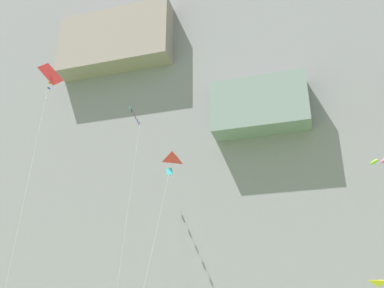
{
  "coord_description": "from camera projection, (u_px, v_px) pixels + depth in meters",
  "views": [
    {
      "loc": [
        4.87,
        -0.88,
        2.84
      ],
      "look_at": [
        -2.42,
        23.8,
        14.28
      ],
      "focal_mm": 41.34,
      "sensor_mm": 36.0,
      "label": 1
    }
  ],
  "objects": [
    {
      "name": "kite_banner_mid_left",
      "position": [
        132.0,
        139.0,
        45.23
      ],
      "size": [
        0.61,
        4.42,
        24.61
      ],
      "color": "black",
      "rests_on": "ground"
    },
    {
      "name": "kite_diamond_far_left",
      "position": [
        49.0,
        80.0,
        33.17
      ],
      "size": [
        1.17,
        2.07,
        22.29
      ],
      "color": "red",
      "rests_on": "ground"
    },
    {
      "name": "cliff_face",
      "position": [
        269.0,
        85.0,
        63.66
      ],
      "size": [
        180.0,
        26.51,
        73.1
      ],
      "color": "gray",
      "rests_on": "ground"
    },
    {
      "name": "kite_delta_high_right",
      "position": [
        162.0,
        172.0,
        32.03
      ],
      "size": [
        2.4,
        2.59,
        14.29
      ],
      "color": "red",
      "rests_on": "ground"
    }
  ]
}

